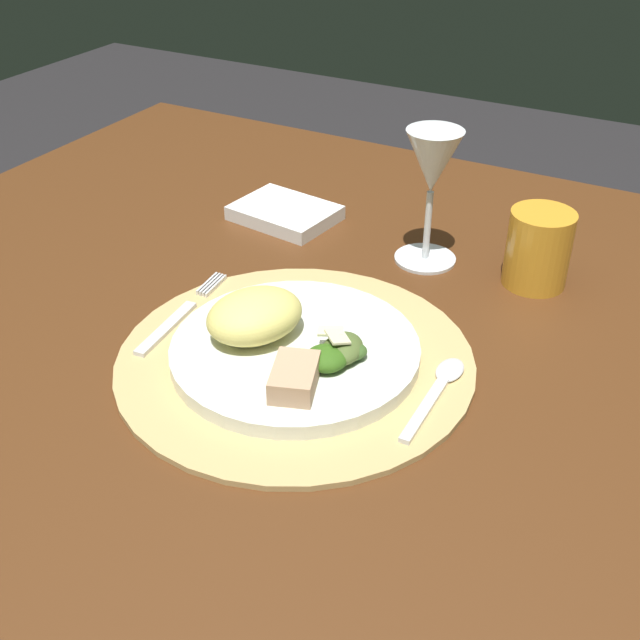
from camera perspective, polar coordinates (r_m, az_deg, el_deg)
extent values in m
cube|color=#4E2A13|center=(0.83, -0.89, -0.54)|extent=(1.18, 1.00, 0.02)
cylinder|color=#522E11|center=(1.57, -9.51, 1.09)|extent=(0.07, 0.07, 0.70)
cylinder|color=tan|center=(0.76, -1.80, -2.87)|extent=(0.35, 0.35, 0.01)
cylinder|color=silver|center=(0.76, -1.81, -2.23)|extent=(0.24, 0.24, 0.02)
ellipsoid|color=#E0D16B|center=(0.76, -4.75, 0.33)|extent=(0.11, 0.12, 0.04)
ellipsoid|color=#325C16|center=(0.72, 0.46, -2.79)|extent=(0.05, 0.05, 0.02)
ellipsoid|color=#4E612C|center=(0.73, 1.66, -2.07)|extent=(0.05, 0.06, 0.02)
ellipsoid|color=#3C5E26|center=(0.73, 1.92, -2.25)|extent=(0.05, 0.04, 0.02)
cube|color=beige|center=(0.72, 1.28, -1.22)|extent=(0.03, 0.03, 0.01)
cube|color=beige|center=(0.73, 0.77, -0.81)|extent=(0.03, 0.03, 0.01)
cube|color=tan|center=(0.69, -1.86, -4.17)|extent=(0.06, 0.07, 0.02)
cube|color=silver|center=(0.81, -11.07, -0.57)|extent=(0.02, 0.10, 0.00)
cube|color=silver|center=(0.88, -8.13, 2.68)|extent=(0.01, 0.05, 0.00)
cube|color=silver|center=(0.88, -7.90, 2.63)|extent=(0.01, 0.05, 0.00)
cube|color=silver|center=(0.88, -7.68, 2.58)|extent=(0.01, 0.05, 0.00)
cube|color=silver|center=(0.88, -7.45, 2.53)|extent=(0.01, 0.05, 0.00)
cube|color=silver|center=(0.70, 7.61, -6.39)|extent=(0.01, 0.10, 0.00)
ellipsoid|color=silver|center=(0.75, 9.39, -3.60)|extent=(0.02, 0.04, 0.01)
cube|color=white|center=(1.03, -2.56, 7.76)|extent=(0.14, 0.11, 0.02)
cylinder|color=silver|center=(0.95, 7.61, 4.43)|extent=(0.07, 0.07, 0.00)
cylinder|color=silver|center=(0.92, 7.81, 6.81)|extent=(0.01, 0.01, 0.08)
cone|color=silver|center=(0.89, 8.19, 11.28)|extent=(0.06, 0.06, 0.07)
cylinder|color=orange|center=(0.90, 15.53, 5.00)|extent=(0.07, 0.07, 0.09)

